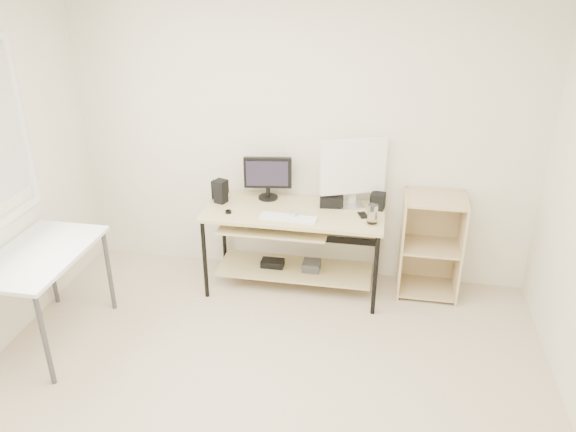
% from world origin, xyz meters
% --- Properties ---
extents(room, '(4.01, 4.01, 2.62)m').
position_xyz_m(room, '(-0.14, 0.04, 1.32)').
color(room, beige).
rests_on(room, ground).
extents(desk, '(1.50, 0.65, 0.75)m').
position_xyz_m(desk, '(-0.03, 1.66, 0.54)').
color(desk, '#CEBD83').
rests_on(desk, ground).
extents(side_table, '(0.60, 1.00, 0.75)m').
position_xyz_m(side_table, '(-1.68, 0.60, 0.67)').
color(side_table, white).
rests_on(side_table, ground).
extents(shelf_unit, '(0.50, 0.40, 0.90)m').
position_xyz_m(shelf_unit, '(1.15, 1.82, 0.45)').
color(shelf_unit, '#CEB581').
rests_on(shelf_unit, ground).
extents(black_monitor, '(0.41, 0.17, 0.38)m').
position_xyz_m(black_monitor, '(-0.26, 1.86, 0.97)').
color(black_monitor, black).
rests_on(black_monitor, desk).
extents(white_imac, '(0.53, 0.25, 0.59)m').
position_xyz_m(white_imac, '(0.46, 1.82, 1.09)').
color(white_imac, silver).
rests_on(white_imac, desk).
extents(keyboard, '(0.47, 0.17, 0.02)m').
position_xyz_m(keyboard, '(-0.02, 1.48, 0.76)').
color(keyboard, white).
rests_on(keyboard, desk).
extents(mouse, '(0.10, 0.13, 0.04)m').
position_xyz_m(mouse, '(0.02, 1.54, 0.77)').
color(mouse, '#B3B3B8').
rests_on(mouse, desk).
extents(center_speaker, '(0.20, 0.11, 0.10)m').
position_xyz_m(center_speaker, '(0.30, 1.78, 0.80)').
color(center_speaker, black).
rests_on(center_speaker, desk).
extents(speaker_left, '(0.13, 0.13, 0.20)m').
position_xyz_m(speaker_left, '(-0.64, 1.70, 0.86)').
color(speaker_left, black).
rests_on(speaker_left, desk).
extents(speaker_right, '(0.13, 0.13, 0.14)m').
position_xyz_m(speaker_right, '(0.68, 1.81, 0.82)').
color(speaker_right, black).
rests_on(speaker_right, desk).
extents(audio_controller, '(0.09, 0.06, 0.17)m').
position_xyz_m(audio_controller, '(-0.70, 1.77, 0.83)').
color(audio_controller, black).
rests_on(audio_controller, desk).
extents(volume_puck, '(0.06, 0.06, 0.02)m').
position_xyz_m(volume_puck, '(-0.52, 1.50, 0.76)').
color(volume_puck, black).
rests_on(volume_puck, desk).
extents(smartphone, '(0.10, 0.13, 0.01)m').
position_xyz_m(smartphone, '(0.57, 1.65, 0.75)').
color(smartphone, black).
rests_on(smartphone, desk).
extents(coaster, '(0.10, 0.10, 0.01)m').
position_xyz_m(coaster, '(0.65, 1.51, 0.75)').
color(coaster, '#A67D4B').
rests_on(coaster, desk).
extents(drinking_glass, '(0.08, 0.08, 0.16)m').
position_xyz_m(drinking_glass, '(0.65, 1.51, 0.84)').
color(drinking_glass, white).
rests_on(drinking_glass, coaster).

